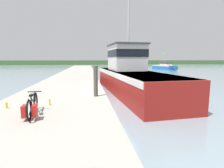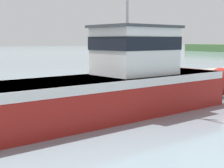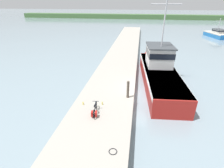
% 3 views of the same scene
% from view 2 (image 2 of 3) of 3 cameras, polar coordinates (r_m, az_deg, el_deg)
% --- Properties ---
extents(ground_plane, '(320.00, 320.00, 0.00)m').
position_cam_2_polar(ground_plane, '(14.65, -13.13, -5.62)').
color(ground_plane, gray).
extents(dock_pier, '(4.67, 80.00, 0.85)m').
position_cam_2_polar(dock_pier, '(17.72, -17.23, -2.12)').
color(dock_pier, '#A39E93').
rests_on(dock_pier, ground_plane).
extents(fishing_boat_main, '(4.17, 14.62, 9.17)m').
position_cam_2_polar(fishing_boat_main, '(14.95, 1.51, 0.16)').
color(fishing_boat_main, maroon).
rests_on(fishing_boat_main, ground_plane).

